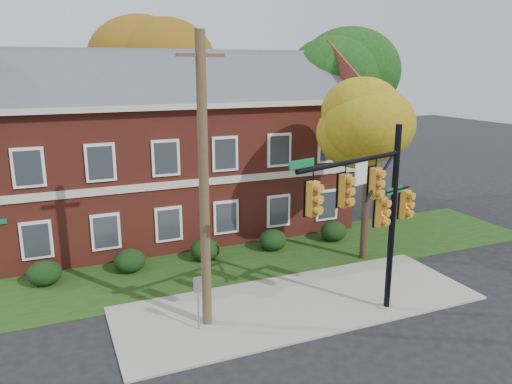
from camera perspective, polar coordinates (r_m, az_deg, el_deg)
name	(u,v)px	position (r m, az deg, el deg)	size (l,w,h in m)	color
ground	(312,315)	(19.00, 6.44, -13.85)	(120.00, 120.00, 0.00)	black
sidewalk	(299,303)	(19.76, 4.99, -12.52)	(14.00, 5.00, 0.08)	gray
grass_strip	(250,259)	(23.90, -0.66, -7.64)	(30.00, 6.00, 0.04)	#193811
apartment_building	(174,141)	(27.53, -9.33, 5.81)	(18.80, 8.80, 9.74)	maroon
hedge_far_left	(44,273)	(22.83, -23.03, -8.54)	(1.40, 1.26, 1.05)	black
hedge_left	(130,261)	(23.01, -14.24, -7.63)	(1.40, 1.26, 1.05)	black
hedge_center	(205,250)	(23.71, -5.82, -6.59)	(1.40, 1.26, 1.05)	black
hedge_right	(273,240)	(24.88, 1.93, -5.51)	(1.40, 1.26, 1.05)	black
hedge_far_right	(333,231)	(26.47, 8.84, -4.45)	(1.40, 1.26, 1.05)	black
tree_near_right	(377,118)	(23.01, 13.64, 8.21)	(4.50, 4.25, 8.58)	black
tree_right_rear	(346,79)	(32.60, 10.22, 12.58)	(6.30, 5.95, 10.62)	black
tree_far_rear	(163,67)	(35.19, -10.56, 13.84)	(6.84, 6.46, 11.52)	black
traffic_signal	(373,205)	(17.37, 13.19, -1.45)	(5.99, 2.12, 6.98)	gray
utility_pole	(204,185)	(16.54, -5.98, 0.75)	(1.56, 0.33, 10.01)	#4D3C24
sign_post	(198,295)	(17.39, -6.65, -11.57)	(0.29, 0.06, 2.02)	slate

